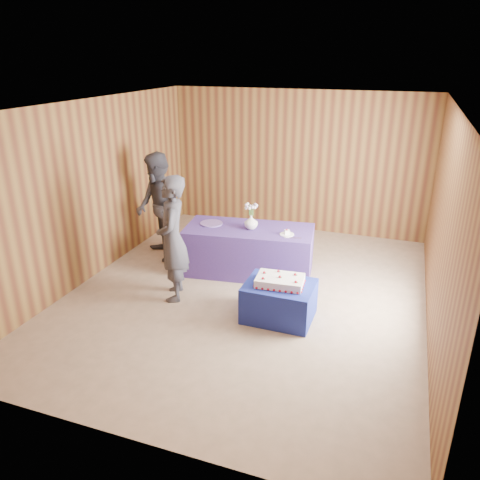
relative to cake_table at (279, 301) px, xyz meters
The scene contains 13 objects.
ground 0.82m from the cake_table, 142.66° to the left, with size 6.00×6.00×0.00m, color gray.
room_shell 1.74m from the cake_table, 142.66° to the left, with size 5.04×6.04×2.72m.
cake_table is the anchor object (origin of this frame).
serving_table 1.48m from the cake_table, 124.43° to the left, with size 2.00×0.90×0.75m, color #462E7F.
sheet_cake 0.31m from the cake_table, 62.70° to the right, with size 0.67×0.48×0.15m.
vase 1.58m from the cake_table, 123.36° to the left, with size 0.21×0.21×0.22m, color silver.
flower_spray 1.69m from the cake_table, 123.36° to the left, with size 0.21×0.21×0.16m.
platter 1.96m from the cake_table, 140.68° to the left, with size 0.36×0.36×0.02m, color #694F9F.
plate 1.27m from the cake_table, 100.01° to the left, with size 0.21×0.21×0.01m, color white.
cake_slice 1.29m from the cake_table, 100.02° to the left, with size 0.10×0.09×0.09m.
knife 1.16m from the cake_table, 94.84° to the left, with size 0.26×0.02×0.00m, color silver.
guest_left 1.71m from the cake_table, behind, with size 0.66×0.43×1.81m, color #363640.
guest_right 2.83m from the cake_table, 152.86° to the left, with size 0.89×0.69×1.82m, color #34333E.
Camera 1 is at (1.96, -5.79, 3.32)m, focal length 35.00 mm.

